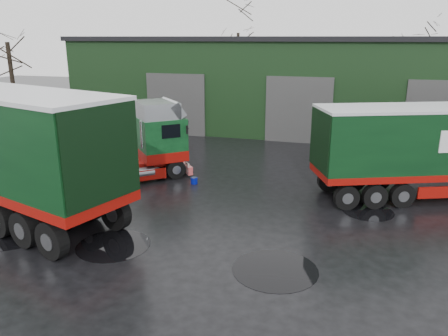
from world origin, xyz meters
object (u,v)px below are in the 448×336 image
Objects in this scene: warehouse at (310,82)px; tree_back_a at (238,53)px; wash_bucket at (194,181)px; hero_tractor at (126,142)px; tree_left at (11,68)px; tree_back_b at (413,67)px.

warehouse is 3.41× the size of tree_back_a.
wash_bucket is at bearing -102.40° from warehouse.
hero_tractor is at bearing -176.57° from wash_bucket.
wash_bucket is 0.04× the size of tree_left.
hero_tractor is 25.72m from tree_back_a.
tree_back_a is at bearing 180.00° from tree_back_b.
warehouse is 12.90m from tree_back_a.
tree_back_b is at bearing 108.39° from hero_tractor.
tree_back_b is (16.00, 0.00, -1.00)m from tree_back_a.
warehouse is 5.73× the size of hero_tractor.
warehouse is at bearing 115.26° from hero_tractor.
tree_back_a is 16.03m from tree_back_b.
tree_left is at bearing -146.31° from tree_back_b.
tree_back_b is at bearing 0.00° from tree_back_a.
tree_left is at bearing -157.17° from warehouse.
tree_left is (-12.50, 7.50, 2.49)m from hero_tractor.
tree_back_b is (14.50, 25.50, 1.99)m from hero_tractor.
tree_left reaches higher than wash_bucket.
tree_back_a is (-1.50, 25.50, 2.99)m from hero_tractor.
tree_back_b reaches higher than hero_tractor.
tree_left is at bearing 154.93° from wash_bucket.
hero_tractor is 3.53m from wash_bucket.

